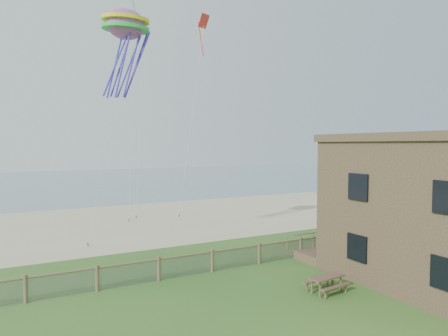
# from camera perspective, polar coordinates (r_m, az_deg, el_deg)

# --- Properties ---
(ground) EXTENTS (160.00, 160.00, 0.00)m
(ground) POSITION_cam_1_polar(r_m,az_deg,el_deg) (17.37, 7.70, -19.88)
(ground) COLOR #23501B
(ground) RESTS_ON ground
(sand_beach) EXTENTS (72.00, 20.00, 0.02)m
(sand_beach) POSITION_cam_1_polar(r_m,az_deg,el_deg) (36.80, -12.95, -7.47)
(sand_beach) COLOR tan
(sand_beach) RESTS_ON ground
(ocean) EXTENTS (160.00, 68.00, 0.02)m
(ocean) POSITION_cam_1_polar(r_m,az_deg,el_deg) (79.77, -21.26, -1.83)
(ocean) COLOR slate
(ocean) RESTS_ON ground
(chainlink_fence) EXTENTS (36.20, 0.20, 1.25)m
(chainlink_fence) POSITION_cam_1_polar(r_m,az_deg,el_deg) (22.04, -1.70, -13.26)
(chainlink_fence) COLOR brown
(chainlink_fence) RESTS_ON ground
(motel_deck) EXTENTS (15.00, 2.00, 0.50)m
(motel_deck) POSITION_cam_1_polar(r_m,az_deg,el_deg) (29.43, 22.94, -9.88)
(motel_deck) COLOR brown
(motel_deck) RESTS_ON ground
(picnic_table) EXTENTS (1.92, 1.53, 0.75)m
(picnic_table) POSITION_cam_1_polar(r_m,az_deg,el_deg) (19.84, 14.43, -15.79)
(picnic_table) COLOR brown
(picnic_table) RESTS_ON ground
(octopus_kite) EXTENTS (3.47, 2.96, 6.04)m
(octopus_kite) POSITION_cam_1_polar(r_m,az_deg,el_deg) (26.24, -13.81, 16.04)
(octopus_kite) COLOR orange
(kite_red) EXTENTS (1.78, 2.15, 2.90)m
(kite_red) POSITION_cam_1_polar(r_m,az_deg,el_deg) (35.90, -2.90, 18.94)
(kite_red) COLOR red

